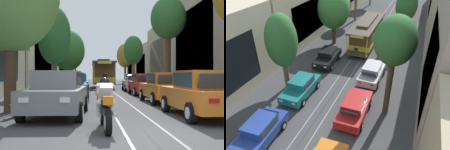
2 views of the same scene
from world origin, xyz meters
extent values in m
plane|color=#424244|center=(0.00, 24.26, 0.00)|extent=(160.00, 160.00, 0.00)
cube|color=gray|center=(-0.53, 28.33, 0.01)|extent=(0.08, 68.66, 0.01)
cube|color=gray|center=(0.53, 28.33, 0.01)|extent=(0.08, 68.66, 0.01)
cube|color=black|center=(0.00, 28.33, 0.00)|extent=(0.03, 68.66, 0.01)
cube|color=#BCAD93|center=(-9.26, 28.33, 3.56)|extent=(4.64, 19.92, 7.11)
cube|color=#2D3842|center=(-6.96, 28.33, 3.20)|extent=(0.04, 14.15, 4.27)
cube|color=#2D3842|center=(6.96, 16.20, 4.25)|extent=(0.04, 8.49, 5.67)
cube|color=#2D3842|center=(6.96, 28.33, 3.59)|extent=(0.04, 8.49, 4.79)
cube|color=#BCAD93|center=(9.18, 40.46, 3.30)|extent=(4.48, 11.83, 6.60)
cube|color=#2D3842|center=(6.96, 40.46, 2.97)|extent=(0.04, 8.49, 3.96)
cube|color=#233D93|center=(-2.52, 9.27, 0.65)|extent=(1.98, 4.37, 0.66)
cube|color=#233D93|center=(-2.53, 9.42, 1.28)|extent=(1.56, 2.13, 0.60)
cube|color=#2D3842|center=(-2.49, 8.58, 1.26)|extent=(1.34, 0.28, 0.47)
cube|color=#2D3842|center=(-2.58, 10.60, 1.26)|extent=(1.30, 0.25, 0.45)
cube|color=#2D3842|center=(-1.78, 9.45, 1.28)|extent=(0.11, 1.81, 0.47)
cube|color=#2D3842|center=(-3.27, 9.39, 1.28)|extent=(0.11, 1.81, 0.47)
cube|color=#B21414|center=(-2.06, 11.45, 0.75)|extent=(0.28, 0.05, 0.12)
cube|color=#B21414|center=(-3.17, 11.40, 0.75)|extent=(0.28, 0.05, 0.12)
cylinder|color=black|center=(-3.34, 7.90, 0.32)|extent=(0.23, 0.65, 0.64)
cylinder|color=silver|center=(-3.45, 7.90, 0.32)|extent=(0.04, 0.35, 0.35)
cylinder|color=black|center=(-1.70, 10.64, 0.32)|extent=(0.23, 0.65, 0.64)
cylinder|color=silver|center=(-1.59, 10.65, 0.32)|extent=(0.04, 0.35, 0.35)
cylinder|color=black|center=(-3.46, 10.56, 0.32)|extent=(0.23, 0.65, 0.64)
cylinder|color=silver|center=(-3.57, 10.56, 0.32)|extent=(0.04, 0.35, 0.35)
cube|color=#196B70|center=(-2.52, 14.69, 0.65)|extent=(1.81, 4.30, 0.66)
cube|color=#196B70|center=(-2.52, 14.84, 1.28)|extent=(1.48, 2.07, 0.60)
cube|color=#2D3842|center=(-2.52, 14.00, 1.26)|extent=(1.33, 0.22, 0.47)
cube|color=#2D3842|center=(-2.51, 16.02, 1.26)|extent=(1.30, 0.20, 0.45)
cube|color=#2D3842|center=(-1.77, 14.84, 1.28)|extent=(0.03, 1.81, 0.47)
cube|color=#2D3842|center=(-3.26, 14.84, 1.28)|extent=(0.03, 1.81, 0.47)
cube|color=white|center=(-1.96, 12.53, 0.75)|extent=(0.28, 0.04, 0.14)
cube|color=#B21414|center=(-1.96, 16.85, 0.75)|extent=(0.28, 0.04, 0.12)
cube|color=white|center=(-3.08, 12.53, 0.75)|extent=(0.28, 0.04, 0.14)
cube|color=#B21414|center=(-3.07, 16.85, 0.75)|extent=(0.28, 0.04, 0.12)
cylinder|color=black|center=(-1.64, 13.35, 0.32)|extent=(0.20, 0.64, 0.64)
cylinder|color=silver|center=(-1.53, 13.35, 0.32)|extent=(0.02, 0.35, 0.35)
cylinder|color=black|center=(-3.40, 13.36, 0.32)|extent=(0.20, 0.64, 0.64)
cylinder|color=silver|center=(-3.51, 13.36, 0.32)|extent=(0.02, 0.35, 0.35)
cylinder|color=black|center=(-1.63, 16.02, 0.32)|extent=(0.20, 0.64, 0.64)
cylinder|color=silver|center=(-1.52, 16.02, 0.32)|extent=(0.02, 0.35, 0.35)
cylinder|color=black|center=(-3.39, 16.02, 0.32)|extent=(0.20, 0.64, 0.64)
cylinder|color=silver|center=(-3.50, 16.02, 0.32)|extent=(0.02, 0.35, 0.35)
cube|color=black|center=(-2.65, 20.70, 0.65)|extent=(2.00, 4.38, 0.66)
cube|color=black|center=(-2.65, 20.85, 1.28)|extent=(1.57, 2.13, 0.60)
cube|color=#2D3842|center=(-2.61, 20.02, 1.26)|extent=(1.34, 0.28, 0.47)
cube|color=#2D3842|center=(-2.71, 22.03, 1.26)|extent=(1.30, 0.26, 0.45)
cube|color=#2D3842|center=(-1.91, 20.89, 1.28)|extent=(0.11, 1.81, 0.47)
cube|color=#2D3842|center=(-3.40, 20.82, 1.28)|extent=(0.11, 1.81, 0.47)
cube|color=white|center=(-1.99, 18.57, 0.75)|extent=(0.28, 0.05, 0.14)
cube|color=#B21414|center=(-2.19, 22.89, 0.75)|extent=(0.28, 0.05, 0.12)
cube|color=white|center=(-3.10, 18.52, 0.75)|extent=(0.28, 0.05, 0.14)
cube|color=#B21414|center=(-3.30, 22.83, 0.75)|extent=(0.28, 0.05, 0.12)
cylinder|color=black|center=(-1.71, 19.41, 0.32)|extent=(0.23, 0.65, 0.64)
cylinder|color=silver|center=(-1.60, 19.42, 0.32)|extent=(0.04, 0.35, 0.35)
cylinder|color=black|center=(-3.46, 19.33, 0.32)|extent=(0.23, 0.65, 0.64)
cylinder|color=silver|center=(-3.57, 19.32, 0.32)|extent=(0.04, 0.35, 0.35)
cylinder|color=black|center=(-1.83, 22.07, 0.32)|extent=(0.23, 0.65, 0.64)
cylinder|color=silver|center=(-1.72, 22.08, 0.32)|extent=(0.04, 0.35, 0.35)
cylinder|color=black|center=(-3.59, 21.99, 0.32)|extent=(0.23, 0.65, 0.64)
cylinder|color=silver|center=(-3.70, 21.99, 0.32)|extent=(0.04, 0.35, 0.35)
cube|color=white|center=(1.85, 10.15, 0.75)|extent=(0.28, 0.05, 0.14)
cube|color=white|center=(2.96, 10.18, 0.75)|extent=(0.28, 0.05, 0.14)
cube|color=red|center=(2.52, 13.81, 0.65)|extent=(1.84, 4.32, 0.66)
cube|color=red|center=(2.52, 13.66, 1.28)|extent=(1.50, 2.08, 0.60)
cube|color=#2D3842|center=(2.51, 14.50, 1.26)|extent=(1.33, 0.23, 0.47)
cube|color=#2D3842|center=(2.53, 12.48, 1.26)|extent=(1.30, 0.21, 0.45)
cube|color=#2D3842|center=(1.77, 13.66, 1.28)|extent=(0.05, 1.81, 0.47)
cube|color=#2D3842|center=(3.27, 13.67, 1.28)|extent=(0.05, 1.81, 0.47)
cube|color=white|center=(1.94, 15.97, 0.75)|extent=(0.28, 0.04, 0.14)
cube|color=#B21414|center=(1.98, 11.65, 0.75)|extent=(0.28, 0.04, 0.12)
cube|color=white|center=(3.05, 15.98, 0.75)|extent=(0.28, 0.04, 0.14)
cube|color=#B21414|center=(3.10, 11.66, 0.75)|extent=(0.28, 0.04, 0.12)
cylinder|color=black|center=(1.63, 15.14, 0.32)|extent=(0.21, 0.64, 0.64)
cylinder|color=silver|center=(1.52, 15.14, 0.32)|extent=(0.02, 0.35, 0.35)
cylinder|color=black|center=(3.38, 15.15, 0.32)|extent=(0.21, 0.64, 0.64)
cylinder|color=silver|center=(3.49, 15.16, 0.32)|extent=(0.02, 0.35, 0.35)
cylinder|color=black|center=(1.65, 12.47, 0.32)|extent=(0.21, 0.64, 0.64)
cylinder|color=silver|center=(1.54, 12.47, 0.32)|extent=(0.02, 0.35, 0.35)
cylinder|color=black|center=(3.41, 12.49, 0.32)|extent=(0.21, 0.64, 0.64)
cylinder|color=silver|center=(3.52, 12.49, 0.32)|extent=(0.02, 0.35, 0.35)
cube|color=#B7B7BC|center=(2.56, 19.32, 0.65)|extent=(1.93, 4.35, 0.66)
cube|color=#B7B7BC|center=(2.55, 19.17, 1.28)|extent=(1.54, 2.11, 0.60)
cube|color=#2D3842|center=(2.58, 20.01, 1.26)|extent=(1.34, 0.26, 0.47)
cube|color=#2D3842|center=(2.52, 17.99, 1.26)|extent=(1.30, 0.24, 0.45)
cube|color=#2D3842|center=(1.80, 19.19, 1.28)|extent=(0.09, 1.81, 0.47)
cube|color=#2D3842|center=(3.30, 19.15, 1.28)|extent=(0.09, 1.81, 0.47)
cube|color=white|center=(2.07, 21.49, 0.75)|extent=(0.28, 0.05, 0.14)
cube|color=#B21414|center=(1.93, 17.18, 0.75)|extent=(0.28, 0.05, 0.12)
cube|color=white|center=(3.18, 21.46, 0.75)|extent=(0.28, 0.05, 0.14)
cube|color=#B21414|center=(3.05, 17.14, 0.75)|extent=(0.28, 0.05, 0.12)
cylinder|color=black|center=(1.72, 20.68, 0.32)|extent=(0.22, 0.65, 0.64)
cylinder|color=silver|center=(1.61, 20.68, 0.32)|extent=(0.03, 0.35, 0.35)
cylinder|color=black|center=(3.48, 20.62, 0.32)|extent=(0.22, 0.65, 0.64)
cylinder|color=silver|center=(3.59, 20.62, 0.32)|extent=(0.03, 0.35, 0.35)
cylinder|color=black|center=(1.64, 18.01, 0.32)|extent=(0.22, 0.65, 0.64)
cylinder|color=silver|center=(1.53, 18.02, 0.32)|extent=(0.03, 0.35, 0.35)
cylinder|color=black|center=(3.39, 17.96, 0.32)|extent=(0.22, 0.65, 0.64)
cylinder|color=silver|center=(3.50, 17.96, 0.32)|extent=(0.03, 0.35, 0.35)
cylinder|color=brown|center=(-4.21, 15.23, 1.69)|extent=(0.44, 0.44, 3.39)
ellipsoid|color=#2D662D|center=(-4.21, 15.23, 4.52)|extent=(2.54, 2.72, 4.53)
cylinder|color=#4C3826|center=(-4.06, 26.05, 1.60)|extent=(0.50, 0.50, 3.19)
ellipsoid|color=#387A33|center=(-4.06, 26.05, 4.38)|extent=(3.82, 4.15, 4.76)
cylinder|color=brown|center=(-4.36, 36.37, 2.64)|extent=(0.40, 0.40, 5.28)
cylinder|color=#4C3826|center=(4.64, 14.96, 2.56)|extent=(0.43, 0.43, 5.13)
ellipsoid|color=#2D662D|center=(4.64, 14.96, 5.96)|extent=(2.73, 2.98, 3.35)
cylinder|color=brown|center=(4.06, 29.26, 1.91)|extent=(0.40, 0.40, 3.82)
ellipsoid|color=#2D662D|center=(4.06, 29.26, 4.77)|extent=(2.55, 2.41, 3.78)
cylinder|color=brown|center=(4.64, 42.94, 1.99)|extent=(0.38, 0.38, 3.98)
cube|color=brown|center=(0.00, 27.21, 1.65)|extent=(2.42, 7.51, 2.30)
cube|color=yellow|center=(0.00, 27.21, 0.95)|extent=(2.46, 7.55, 0.60)
cube|color=#42382D|center=(0.01, 22.91, 0.55)|extent=(2.40, 1.11, 0.10)
cylinder|color=yellow|center=(1.13, 22.46, 1.65)|extent=(0.08, 0.08, 2.30)
cylinder|color=yellow|center=(-1.11, 22.46, 1.65)|extent=(0.08, 0.08, 2.30)
cube|color=#42382D|center=(0.00, 26.91, 2.90)|extent=(2.58, 9.11, 0.20)
cube|color=#42382D|center=(0.00, 27.21, 3.14)|extent=(1.33, 5.63, 0.28)
cube|color=#2D3842|center=(1.22, 27.21, 2.00)|extent=(0.04, 6.38, 0.90)
cube|color=#2D3842|center=(-1.22, 27.20, 2.00)|extent=(0.04, 6.38, 0.90)
cube|color=yellow|center=(0.01, 22.38, 2.82)|extent=(1.44, 0.06, 0.28)
cube|color=black|center=(0.01, 22.34, 1.40)|extent=(0.44, 0.03, 0.32)
cylinder|color=#332D28|center=(0.70, 25.15, 0.35)|extent=(0.12, 0.70, 0.70)
cylinder|color=#332D28|center=(-0.70, 25.14, 0.35)|extent=(0.12, 0.70, 0.70)
cylinder|color=#332D28|center=(0.70, 29.27, 0.35)|extent=(0.12, 0.70, 0.70)
cylinder|color=#332D28|center=(-0.70, 29.27, 0.35)|extent=(0.12, 0.70, 0.70)
camera|label=1|loc=(-1.32, -6.27, 1.40)|focal=44.24mm
camera|label=2|loc=(5.82, 1.76, 11.30)|focal=34.67mm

